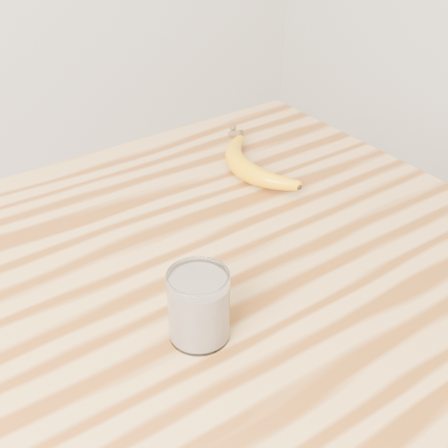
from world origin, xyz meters
TOP-DOWN VIEW (x-y plane):
  - table at (0.00, 0.00)m, footprint 1.20×0.80m
  - smoothie_glass at (0.06, -0.11)m, footprint 0.07×0.07m
  - banana at (0.33, 0.17)m, footprint 0.14×0.29m

SIDE VIEW (x-z plane):
  - table at x=0.00m, z-range 0.32..1.22m
  - banana at x=0.33m, z-range 0.90..0.93m
  - smoothie_glass at x=0.06m, z-range 0.90..0.99m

